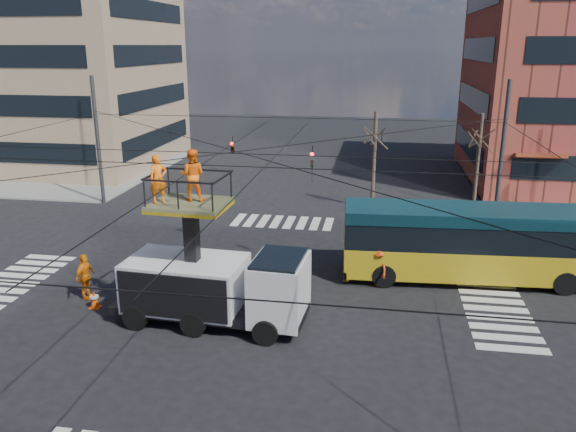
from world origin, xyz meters
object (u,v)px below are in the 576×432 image
(city_bus, at_px, (476,242))
(utility_truck, at_px, (214,269))
(traffic_cone, at_px, (94,299))
(worker_ground, at_px, (85,277))
(flagger, at_px, (379,268))

(city_bus, bearing_deg, utility_truck, -154.01)
(city_bus, distance_m, traffic_cone, 15.79)
(traffic_cone, relative_size, worker_ground, 0.38)
(worker_ground, height_order, flagger, worker_ground)
(traffic_cone, bearing_deg, worker_ground, 134.51)
(utility_truck, relative_size, city_bus, 0.63)
(flagger, bearing_deg, worker_ground, -106.18)
(utility_truck, relative_size, traffic_cone, 10.00)
(worker_ground, bearing_deg, flagger, -66.56)
(traffic_cone, bearing_deg, utility_truck, -3.95)
(traffic_cone, distance_m, worker_ground, 1.18)
(flagger, bearing_deg, city_bus, 77.15)
(utility_truck, height_order, worker_ground, utility_truck)
(traffic_cone, height_order, flagger, flagger)
(city_bus, distance_m, flagger, 4.38)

